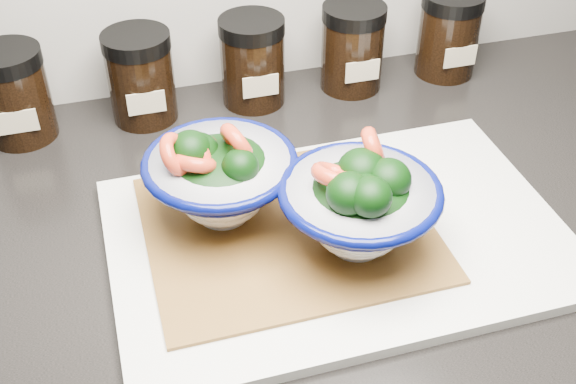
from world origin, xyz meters
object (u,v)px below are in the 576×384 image
object	(u,v)px
spice_jar_b	(141,77)
spice_jar_c	(253,61)
bowl_left	(219,176)
bowl_right	(360,205)
spice_jar_d	(352,47)
spice_jar_a	(15,94)
cutting_board	(338,236)
spice_jar_e	(449,34)

from	to	relation	value
spice_jar_b	spice_jar_c	distance (m)	0.14
bowl_left	bowl_right	world-z (taller)	bowl_right
bowl_right	spice_jar_d	bearing A→B (deg)	70.93
bowl_left	spice_jar_a	distance (m)	0.30
spice_jar_d	spice_jar_c	bearing A→B (deg)	180.00
cutting_board	spice_jar_e	xyz separation A→B (m)	(0.25, 0.29, 0.05)
spice_jar_b	spice_jar_e	xyz separation A→B (m)	(0.41, 0.00, 0.00)
spice_jar_c	spice_jar_b	bearing A→B (deg)	180.00
spice_jar_a	spice_jar_b	distance (m)	0.15
spice_jar_c	spice_jar_e	world-z (taller)	same
bowl_right	spice_jar_d	xyz separation A→B (m)	(0.11, 0.31, -0.01)
cutting_board	spice_jar_c	bearing A→B (deg)	93.02
bowl_right	spice_jar_c	xyz separation A→B (m)	(-0.03, 0.31, -0.01)
spice_jar_a	bowl_right	bearing A→B (deg)	-44.94
cutting_board	spice_jar_b	world-z (taller)	spice_jar_b
cutting_board	spice_jar_b	size ratio (longest dim) A/B	3.98
cutting_board	spice_jar_b	bearing A→B (deg)	118.42
spice_jar_a	spice_jar_c	world-z (taller)	same
cutting_board	spice_jar_d	xyz separation A→B (m)	(0.12, 0.29, 0.05)
bowl_right	spice_jar_a	xyz separation A→B (m)	(-0.31, 0.31, -0.01)
spice_jar_b	bowl_left	bearing A→B (deg)	-78.18
spice_jar_b	spice_jar_c	xyz separation A→B (m)	(0.14, 0.00, 0.00)
cutting_board	spice_jar_c	distance (m)	0.29
bowl_left	spice_jar_d	distance (m)	0.32
spice_jar_a	spice_jar_b	xyz separation A→B (m)	(0.15, 0.00, 0.00)
bowl_left	spice_jar_c	size ratio (longest dim) A/B	1.35
bowl_left	spice_jar_b	xyz separation A→B (m)	(-0.05, 0.23, -0.01)
bowl_left	spice_jar_d	size ratio (longest dim) A/B	1.35
spice_jar_d	cutting_board	bearing A→B (deg)	-112.42
cutting_board	bowl_right	xyz separation A→B (m)	(0.01, -0.03, 0.06)
cutting_board	spice_jar_a	distance (m)	0.42
bowl_left	spice_jar_b	distance (m)	0.23
cutting_board	spice_jar_d	size ratio (longest dim) A/B	3.98
spice_jar_e	spice_jar_d	bearing A→B (deg)	180.00
bowl_right	spice_jar_d	world-z (taller)	bowl_right
cutting_board	spice_jar_e	world-z (taller)	spice_jar_e
cutting_board	spice_jar_d	world-z (taller)	spice_jar_d
spice_jar_b	spice_jar_a	bearing A→B (deg)	180.00
spice_jar_d	spice_jar_e	bearing A→B (deg)	0.00
spice_jar_c	spice_jar_d	world-z (taller)	same
bowl_left	spice_jar_a	world-z (taller)	bowl_left
spice_jar_a	spice_jar_b	size ratio (longest dim) A/B	1.00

